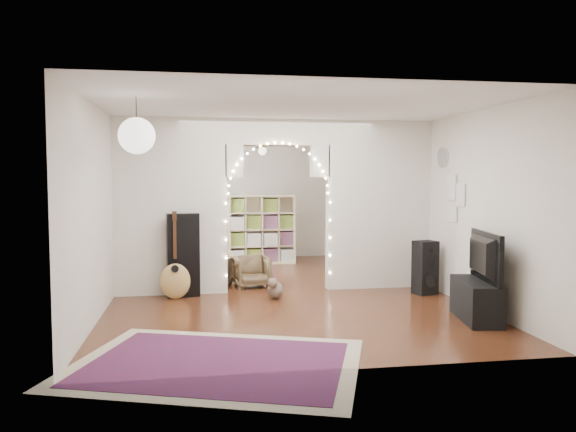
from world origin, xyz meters
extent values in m
plane|color=black|center=(0.00, 0.00, 0.00)|extent=(7.50, 7.50, 0.00)
cube|color=white|center=(0.00, 0.00, 2.70)|extent=(5.00, 7.50, 0.02)
cube|color=silver|center=(0.00, 3.75, 1.35)|extent=(5.00, 0.02, 2.70)
cube|color=silver|center=(0.00, -3.75, 1.35)|extent=(5.00, 0.02, 2.70)
cube|color=silver|center=(-2.50, 0.00, 1.35)|extent=(0.02, 7.50, 2.70)
cube|color=silver|center=(2.50, 0.00, 1.35)|extent=(0.02, 7.50, 2.70)
cube|color=silver|center=(-1.65, 0.00, 1.35)|extent=(1.70, 0.20, 2.70)
cube|color=silver|center=(1.65, 0.00, 1.35)|extent=(1.70, 0.20, 2.70)
cube|color=silver|center=(0.00, 0.00, 2.50)|extent=(1.60, 0.20, 0.40)
cube|color=white|center=(-2.47, 1.80, 1.50)|extent=(0.04, 1.20, 1.40)
cylinder|color=white|center=(2.48, -0.60, 2.10)|extent=(0.03, 0.31, 0.31)
sphere|color=white|center=(-1.90, -2.40, 2.25)|extent=(0.40, 0.40, 0.40)
cube|color=maroon|center=(-1.10, -3.40, 0.01)|extent=(3.23, 2.81, 0.02)
cube|color=black|center=(-1.47, -0.25, 0.63)|extent=(0.50, 0.24, 1.26)
ellipsoid|color=tan|center=(-1.58, -0.38, 0.46)|extent=(0.45, 0.17, 0.53)
cube|color=black|center=(-1.58, -0.38, 0.90)|extent=(0.05, 0.04, 0.61)
cube|color=black|center=(-1.58, -0.38, 1.23)|extent=(0.07, 0.04, 0.13)
ellipsoid|color=brown|center=(-0.12, -0.57, 0.13)|extent=(0.34, 0.42, 0.25)
sphere|color=brown|center=(-0.18, -0.71, 0.25)|extent=(0.19, 0.19, 0.15)
cone|color=brown|center=(-0.22, -0.71, 0.33)|extent=(0.05, 0.05, 0.05)
cone|color=brown|center=(-0.14, -0.71, 0.33)|extent=(0.05, 0.05, 0.05)
cylinder|color=brown|center=(-0.05, -0.40, 0.04)|extent=(0.12, 0.23, 0.08)
cube|color=black|center=(2.20, -0.64, 0.41)|extent=(0.38, 0.34, 0.82)
cylinder|color=black|center=(2.23, -0.78, 0.23)|extent=(0.24, 0.08, 0.24)
cylinder|color=black|center=(2.23, -0.78, 0.50)|extent=(0.13, 0.05, 0.13)
cylinder|color=black|center=(2.23, -0.78, 0.68)|extent=(0.08, 0.04, 0.07)
cube|color=black|center=(2.20, -2.25, 0.25)|extent=(0.57, 1.06, 0.50)
imported|color=black|center=(2.20, -2.25, 0.81)|extent=(0.33, 1.08, 0.62)
cube|color=beige|center=(0.08, 2.84, 0.71)|extent=(1.42, 0.50, 1.43)
cube|color=brown|center=(-0.13, 3.17, 0.73)|extent=(1.23, 0.85, 0.05)
cylinder|color=brown|center=(-0.66, 2.87, 0.35)|extent=(0.05, 0.05, 0.70)
cylinder|color=brown|center=(0.38, 2.83, 0.35)|extent=(0.05, 0.05, 0.70)
cylinder|color=brown|center=(-0.63, 3.51, 0.35)|extent=(0.05, 0.05, 0.70)
cylinder|color=brown|center=(0.40, 3.47, 0.35)|extent=(0.05, 0.05, 0.70)
imported|color=white|center=(-0.13, 3.17, 0.85)|extent=(0.19, 0.19, 0.19)
imported|color=brown|center=(-0.97, 0.58, 0.24)|extent=(0.68, 0.69, 0.49)
imported|color=brown|center=(-0.38, 0.35, 0.25)|extent=(0.62, 0.63, 0.50)
camera|label=1|loc=(-1.27, -8.73, 1.80)|focal=35.00mm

